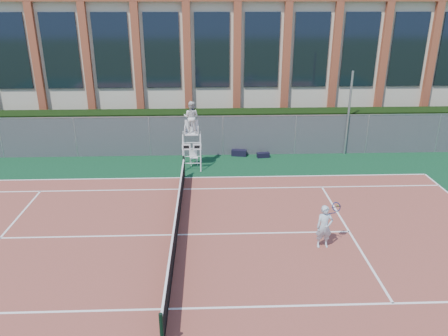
{
  "coord_description": "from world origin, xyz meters",
  "views": [
    {
      "loc": [
        1.21,
        -14.1,
        8.14
      ],
      "look_at": [
        1.84,
        3.0,
        1.47
      ],
      "focal_mm": 35.0,
      "sensor_mm": 36.0,
      "label": 1
    }
  ],
  "objects_px": {
    "umpire_chair": "(191,119)",
    "plastic_chair": "(193,155)",
    "steel_pole": "(348,114)",
    "tennis_player": "(324,227)"
  },
  "relations": [
    {
      "from": "umpire_chair",
      "to": "plastic_chair",
      "type": "bearing_deg",
      "value": 81.64
    },
    {
      "from": "steel_pole",
      "to": "umpire_chair",
      "type": "distance_m",
      "value": 8.61
    },
    {
      "from": "umpire_chair",
      "to": "tennis_player",
      "type": "distance_m",
      "value": 9.52
    },
    {
      "from": "tennis_player",
      "to": "umpire_chair",
      "type": "bearing_deg",
      "value": 120.8
    },
    {
      "from": "steel_pole",
      "to": "umpire_chair",
      "type": "xyz_separation_m",
      "value": [
        -8.45,
        -1.65,
        0.23
      ]
    },
    {
      "from": "plastic_chair",
      "to": "steel_pole",
      "type": "bearing_deg",
      "value": 9.12
    },
    {
      "from": "umpire_chair",
      "to": "plastic_chair",
      "type": "distance_m",
      "value": 2.05
    },
    {
      "from": "umpire_chair",
      "to": "tennis_player",
      "type": "height_order",
      "value": "umpire_chair"
    },
    {
      "from": "plastic_chair",
      "to": "tennis_player",
      "type": "relative_size",
      "value": 0.55
    },
    {
      "from": "tennis_player",
      "to": "plastic_chair",
      "type": "bearing_deg",
      "value": 119.64
    }
  ]
}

